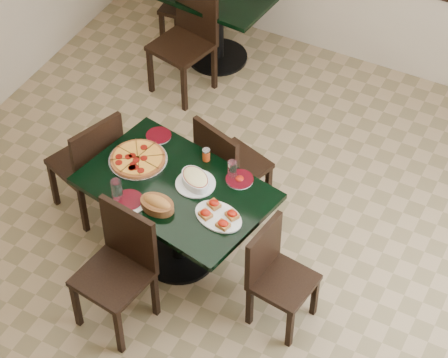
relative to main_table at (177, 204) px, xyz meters
The scene contains 21 objects.
floor 0.62m from the main_table, 28.59° to the left, with size 5.50×5.50×0.00m, color #89704F.
room_shell 2.31m from the main_table, 55.95° to the left, with size 5.50×5.50×5.50m.
main_table is the anchor object (origin of this frame).
back_table 2.43m from the main_table, 111.06° to the left, with size 1.09×0.84×0.75m.
chair_far 0.58m from the main_table, 79.89° to the left, with size 0.54×0.54×0.92m.
chair_near 0.61m from the main_table, 98.68° to the right, with size 0.50×0.50×0.95m.
chair_right 0.85m from the main_table, ahead, with size 0.43×0.43×0.82m.
chair_left 0.81m from the main_table, behind, with size 0.57×0.57×0.96m.
back_chair_near 2.03m from the main_table, 116.88° to the left, with size 0.55×0.55×0.99m.
back_chair_left 2.67m from the main_table, 116.83° to the left, with size 0.42×0.42×0.83m.
pepperoni_pizza 0.43m from the main_table, 164.78° to the left, with size 0.42×0.42×0.04m.
lasagna_casserole 0.27m from the main_table, 35.94° to the left, with size 0.30×0.28×0.09m.
bread_basket 0.32m from the main_table, 92.15° to the right, with size 0.25×0.18×0.10m.
bruschetta_platter 0.46m from the main_table, 16.89° to the right, with size 0.40×0.32×0.05m.
side_plate_near 0.39m from the main_table, 128.85° to the right, with size 0.20×0.20×0.02m.
side_plate_far_r 0.48m from the main_table, 35.28° to the left, with size 0.20×0.20×0.03m.
side_plate_far_l 0.56m from the main_table, 133.41° to the left, with size 0.19×0.19×0.02m.
napkin_setting 0.38m from the main_table, 119.15° to the right, with size 0.19×0.19×0.01m.
water_glass_a 0.47m from the main_table, 41.38° to the left, with size 0.06×0.06×0.14m, color white.
water_glass_b 0.48m from the main_table, 136.28° to the right, with size 0.08×0.08×0.16m, color white.
pepper_shaker 0.41m from the main_table, 79.63° to the left, with size 0.06×0.06×0.10m.
Camera 1 is at (2.00, -3.68, 5.06)m, focal length 70.00 mm.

